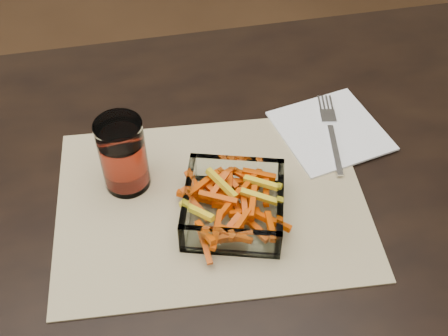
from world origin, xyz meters
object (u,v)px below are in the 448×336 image
(glass_bowl, at_px, (233,206))
(dining_table, at_px, (157,258))
(tumbler, at_px, (123,157))
(fork, at_px, (331,130))

(glass_bowl, bearing_deg, dining_table, 174.76)
(tumbler, xyz_separation_m, fork, (0.33, 0.04, -0.05))
(dining_table, height_order, tumbler, tumbler)
(tumbler, bearing_deg, dining_table, -73.50)
(glass_bowl, bearing_deg, tumbler, 146.46)
(tumbler, bearing_deg, glass_bowl, -33.54)
(glass_bowl, bearing_deg, fork, 35.11)
(glass_bowl, height_order, tumbler, tumbler)
(dining_table, distance_m, fork, 0.35)
(glass_bowl, xyz_separation_m, tumbler, (-0.14, 0.09, 0.03))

